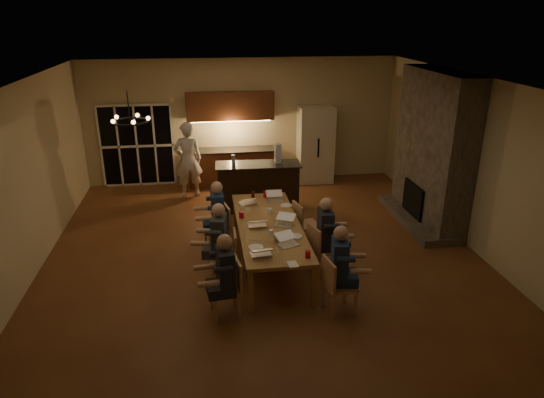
{
  "coord_description": "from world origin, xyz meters",
  "views": [
    {
      "loc": [
        -1.0,
        -7.94,
        4.28
      ],
      "look_at": [
        0.19,
        0.3,
        1.04
      ],
      "focal_mm": 32.0,
      "sensor_mm": 36.0,
      "label": 1
    }
  ],
  "objects_px": {
    "bar_island": "(258,187)",
    "chair_right_mid": "(324,249)",
    "chair_left_near": "(225,288)",
    "chair_left_mid": "(223,257)",
    "dining_table": "(269,243)",
    "laptop_e": "(247,198)",
    "laptop_d": "(284,219)",
    "redcup_mid": "(241,215)",
    "person_left_far": "(218,217)",
    "bar_bottle": "(233,160)",
    "can_silver": "(276,238)",
    "chair_right_near": "(340,285)",
    "laptop_f": "(275,196)",
    "can_cola": "(253,195)",
    "chair_right_far": "(307,224)",
    "redcup_far": "(265,194)",
    "chandelier": "(130,121)",
    "person_left_near": "(226,278)",
    "person_left_mid": "(220,242)",
    "mug_back": "(243,208)",
    "standing_person": "(188,160)",
    "plate_near": "(295,236)",
    "refrigerator": "(315,145)",
    "laptop_a": "(261,248)",
    "plate_left": "(256,248)",
    "laptop_b": "(289,239)",
    "plate_far": "(286,205)",
    "mug_mid": "(270,211)",
    "laptop_c": "(257,220)",
    "chair_left_far": "(217,228)",
    "redcup_near": "(308,254)",
    "person_right_mid": "(325,236)",
    "mug_front": "(271,233)",
    "bar_blender": "(278,154)"
  },
  "relations": [
    {
      "from": "person_left_near",
      "to": "person_left_mid",
      "type": "xyz_separation_m",
      "value": [
        -0.04,
        1.18,
        0.0
      ]
    },
    {
      "from": "bar_bottle",
      "to": "can_silver",
      "type": "bearing_deg",
      "value": -81.92
    },
    {
      "from": "laptop_c",
      "to": "redcup_far",
      "type": "relative_size",
      "value": 2.67
    },
    {
      "from": "plate_near",
      "to": "plate_left",
      "type": "xyz_separation_m",
      "value": [
        -0.7,
        -0.31,
        0.0
      ]
    },
    {
      "from": "refrigerator",
      "to": "chair_left_far",
      "type": "xyz_separation_m",
      "value": [
        -2.74,
        -3.71,
        -0.55
      ]
    },
    {
      "from": "redcup_mid",
      "to": "chair_right_mid",
      "type": "bearing_deg",
      "value": -31.76
    },
    {
      "from": "laptop_c",
      "to": "redcup_far",
      "type": "bearing_deg",
      "value": -106.0
    },
    {
      "from": "refrigerator",
      "to": "redcup_far",
      "type": "xyz_separation_m",
      "value": [
        -1.72,
        -2.99,
        -0.19
      ]
    },
    {
      "from": "dining_table",
      "to": "standing_person",
      "type": "xyz_separation_m",
      "value": [
        -1.47,
        3.61,
        0.55
      ]
    },
    {
      "from": "bar_bottle",
      "to": "chair_right_near",
      "type": "bearing_deg",
      "value": -73.04
    },
    {
      "from": "chair_left_near",
      "to": "chair_left_mid",
      "type": "height_order",
      "value": "same"
    },
    {
      "from": "person_left_near",
      "to": "laptop_b",
      "type": "relative_size",
      "value": 4.31
    },
    {
      "from": "redcup_far",
      "to": "can_cola",
      "type": "bearing_deg",
      "value": 178.29
    },
    {
      "from": "bar_blender",
      "to": "chair_left_mid",
      "type": "bearing_deg",
      "value": -115.45
    },
    {
      "from": "mug_back",
      "to": "person_left_far",
      "type": "bearing_deg",
      "value": -167.47
    },
    {
      "from": "laptop_e",
      "to": "laptop_d",
      "type": "bearing_deg",
      "value": 100.47
    },
    {
      "from": "chair_right_near",
      "to": "person_left_near",
      "type": "relative_size",
      "value": 0.64
    },
    {
      "from": "can_silver",
      "to": "dining_table",
      "type": "bearing_deg",
      "value": 91.62
    },
    {
      "from": "laptop_b",
      "to": "can_silver",
      "type": "height_order",
      "value": "laptop_b"
    },
    {
      "from": "mug_mid",
      "to": "redcup_far",
      "type": "xyz_separation_m",
      "value": [
        0.03,
        0.85,
        0.01
      ]
    },
    {
      "from": "chair_left_mid",
      "to": "person_right_mid",
      "type": "height_order",
      "value": "person_right_mid"
    },
    {
      "from": "plate_near",
      "to": "refrigerator",
      "type": "bearing_deg",
      "value": 73.36
    },
    {
      "from": "bar_island",
      "to": "chair_right_mid",
      "type": "height_order",
      "value": "bar_island"
    },
    {
      "from": "chair_left_far",
      "to": "laptop_b",
      "type": "xyz_separation_m",
      "value": [
        1.11,
        -1.48,
        0.42
      ]
    },
    {
      "from": "person_left_far",
      "to": "laptop_e",
      "type": "height_order",
      "value": "person_left_far"
    },
    {
      "from": "dining_table",
      "to": "laptop_e",
      "type": "xyz_separation_m",
      "value": [
        -0.28,
        1.05,
        0.49
      ]
    },
    {
      "from": "mug_front",
      "to": "can_cola",
      "type": "distance_m",
      "value": 1.81
    },
    {
      "from": "laptop_b",
      "to": "can_cola",
      "type": "height_order",
      "value": "laptop_b"
    },
    {
      "from": "person_left_near",
      "to": "redcup_near",
      "type": "distance_m",
      "value": 1.32
    },
    {
      "from": "redcup_far",
      "to": "chair_right_far",
      "type": "bearing_deg",
      "value": -47.42
    },
    {
      "from": "laptop_d",
      "to": "laptop_f",
      "type": "distance_m",
      "value": 1.18
    },
    {
      "from": "standing_person",
      "to": "mug_front",
      "type": "xyz_separation_m",
      "value": [
        1.44,
        -4.08,
        -0.13
      ]
    },
    {
      "from": "plate_far",
      "to": "laptop_a",
      "type": "bearing_deg",
      "value": -110.96
    },
    {
      "from": "chair_right_near",
      "to": "plate_far",
      "type": "relative_size",
      "value": 3.93
    },
    {
      "from": "laptop_b",
      "to": "laptop_c",
      "type": "bearing_deg",
      "value": 94.08
    },
    {
      "from": "dining_table",
      "to": "standing_person",
      "type": "bearing_deg",
      "value": 112.11
    },
    {
      "from": "plate_left",
      "to": "chair_right_near",
      "type": "bearing_deg",
      "value": -33.79
    },
    {
      "from": "chair_right_mid",
      "to": "redcup_mid",
      "type": "xyz_separation_m",
      "value": [
        -1.34,
        0.83,
        0.37
      ]
    },
    {
      "from": "plate_left",
      "to": "redcup_far",
      "type": "bearing_deg",
      "value": 78.64
    },
    {
      "from": "can_silver",
      "to": "plate_near",
      "type": "relative_size",
      "value": 0.54
    },
    {
      "from": "laptop_a",
      "to": "laptop_e",
      "type": "height_order",
      "value": "same"
    },
    {
      "from": "chair_left_near",
      "to": "chandelier",
      "type": "height_order",
      "value": "chandelier"
    },
    {
      "from": "can_cola",
      "to": "chair_right_far",
      "type": "bearing_deg",
      "value": -38.89
    },
    {
      "from": "chair_right_near",
      "to": "laptop_f",
      "type": "distance_m",
      "value": 2.86
    },
    {
      "from": "chair_right_far",
      "to": "bar_bottle",
      "type": "height_order",
      "value": "bar_bottle"
    },
    {
      "from": "redcup_far",
      "to": "bar_bottle",
      "type": "xyz_separation_m",
      "value": [
        -0.55,
        1.21,
        0.39
      ]
    },
    {
      "from": "person_left_mid",
      "to": "mug_back",
      "type": "xyz_separation_m",
      "value": [
        0.5,
        1.19,
        0.11
      ]
    },
    {
      "from": "person_right_mid",
      "to": "redcup_near",
      "type": "bearing_deg",
      "value": 153.48
    },
    {
      "from": "laptop_a",
      "to": "dining_table",
      "type": "bearing_deg",
      "value": -111.02
    },
    {
      "from": "redcup_mid",
      "to": "plate_left",
      "type": "distance_m",
      "value": 1.24
    }
  ]
}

